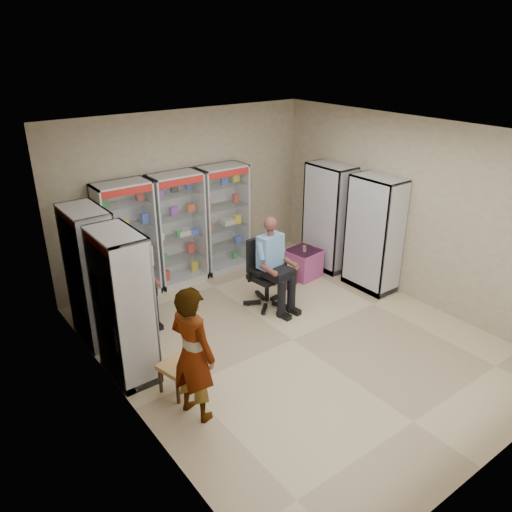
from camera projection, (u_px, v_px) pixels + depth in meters
floor at (292, 340)px, 7.36m from camera, size 6.00×6.00×0.00m
room_shell at (297, 213)px, 6.57m from camera, size 5.02×6.02×3.01m
cabinet_back_left at (127, 241)px, 8.25m from camera, size 0.90×0.50×2.00m
cabinet_back_mid at (178, 229)px, 8.77m from camera, size 0.90×0.50×2.00m
cabinet_back_right at (223, 219)px, 9.29m from camera, size 0.90×0.50×2.00m
cabinet_right_far at (329, 217)px, 9.36m from camera, size 0.90×0.50×2.00m
cabinet_right_near at (374, 234)px, 8.55m from camera, size 0.90×0.50×2.00m
cabinet_left_far at (92, 276)px, 7.06m from camera, size 0.90×0.50×2.00m
cabinet_left_near at (123, 306)px, 6.25m from camera, size 0.90×0.50×2.00m
wooden_chair at (135, 290)px, 7.79m from camera, size 0.42×0.42×0.94m
seated_customer at (135, 280)px, 7.67m from camera, size 0.44×0.60×1.34m
office_chair at (267, 273)px, 8.12m from camera, size 0.70×0.70×1.15m
seated_shopkeeper at (269, 265)px, 8.02m from camera, size 0.56×0.72×1.46m
pink_trunk at (303, 263)px, 9.23m from camera, size 0.61×0.59×0.53m
tea_glass at (304, 249)px, 9.05m from camera, size 0.07×0.07×0.11m
woven_stool_a at (285, 276)px, 8.93m from camera, size 0.45×0.45×0.36m
woven_stool_b at (179, 378)px, 6.22m from camera, size 0.49×0.49×0.41m
standing_man at (193, 354)px, 5.59m from camera, size 0.55×0.69×1.67m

